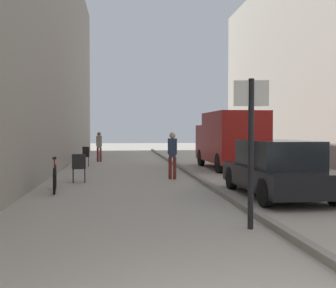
% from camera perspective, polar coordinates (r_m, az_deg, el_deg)
% --- Properties ---
extents(ground_plane, '(80.00, 80.00, 0.00)m').
position_cam_1_polar(ground_plane, '(14.88, -2.43, -4.69)').
color(ground_plane, '#A8A093').
extents(building_facade_left, '(2.41, 40.00, 11.16)m').
position_cam_1_polar(building_facade_left, '(15.69, -20.99, 16.06)').
color(building_facade_left, gray).
rests_on(building_facade_left, ground_plane).
extents(kerb_strip, '(0.16, 40.00, 0.12)m').
position_cam_1_polar(kerb_strip, '(15.07, 3.59, -4.38)').
color(kerb_strip, gray).
rests_on(kerb_strip, ground_plane).
extents(pedestrian_main_foreground, '(0.31, 0.23, 1.62)m').
position_cam_1_polar(pedestrian_main_foreground, '(22.52, -9.57, -0.08)').
color(pedestrian_main_foreground, maroon).
rests_on(pedestrian_main_foreground, ground_plane).
extents(pedestrian_mid_block, '(0.31, 0.24, 1.64)m').
position_cam_1_polar(pedestrian_mid_block, '(14.29, 0.62, -1.14)').
color(pedestrian_mid_block, maroon).
rests_on(pedestrian_mid_block, ground_plane).
extents(delivery_van, '(2.17, 4.94, 2.50)m').
position_cam_1_polar(delivery_van, '(18.34, 8.65, 0.70)').
color(delivery_van, maroon).
rests_on(delivery_van, ground_plane).
extents(parked_car, '(1.86, 4.21, 1.45)m').
position_cam_1_polar(parked_car, '(10.99, 14.93, -3.37)').
color(parked_car, black).
rests_on(parked_car, ground_plane).
extents(street_sign_post, '(0.60, 0.12, 2.60)m').
position_cam_1_polar(street_sign_post, '(7.20, 11.47, 0.54)').
color(street_sign_post, black).
rests_on(street_sign_post, ground_plane).
extents(bicycle_leaning, '(0.29, 1.76, 0.98)m').
position_cam_1_polar(bicycle_leaning, '(11.89, -15.48, -4.59)').
color(bicycle_leaning, black).
rests_on(bicycle_leaning, ground_plane).
extents(cafe_chair_near_window, '(0.48, 0.48, 0.94)m').
position_cam_1_polar(cafe_chair_near_window, '(13.73, -12.29, -3.00)').
color(cafe_chair_near_window, black).
rests_on(cafe_chair_near_window, ground_plane).
extents(cafe_chair_by_doorway, '(0.62, 0.62, 0.94)m').
position_cam_1_polar(cafe_chair_by_doorway, '(19.66, -11.60, -1.53)').
color(cafe_chair_by_doorway, black).
rests_on(cafe_chair_by_doorway, ground_plane).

